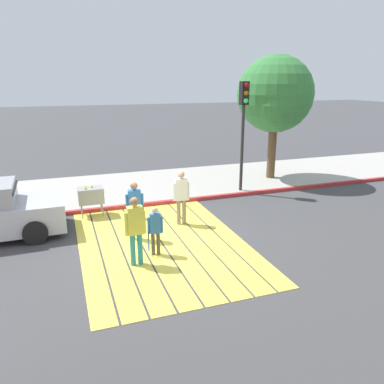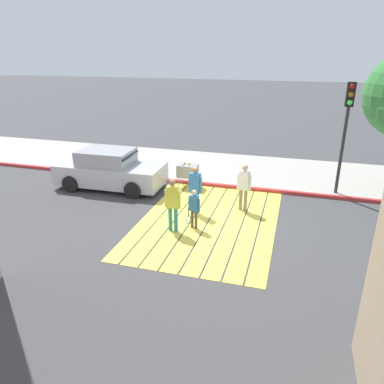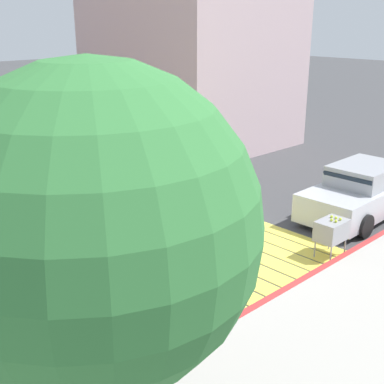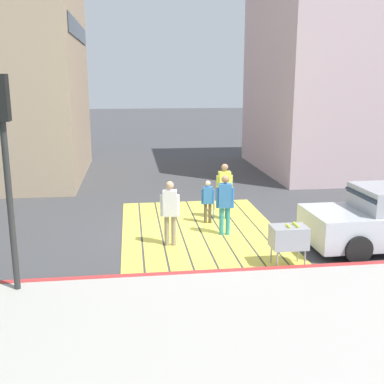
{
  "view_description": "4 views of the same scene",
  "coord_description": "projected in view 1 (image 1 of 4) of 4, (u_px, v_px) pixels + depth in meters",
  "views": [
    {
      "loc": [
        9.11,
        -2.37,
        4.29
      ],
      "look_at": [
        -0.59,
        1.07,
        1.2
      ],
      "focal_mm": 35.03,
      "sensor_mm": 36.0,
      "label": 1
    },
    {
      "loc": [
        10.54,
        2.51,
        5.28
      ],
      "look_at": [
        0.34,
        -0.47,
        1.11
      ],
      "focal_mm": 34.06,
      "sensor_mm": 36.0,
      "label": 2
    },
    {
      "loc": [
        -8.86,
        8.77,
        5.61
      ],
      "look_at": [
        0.4,
        -0.03,
        1.23
      ],
      "focal_mm": 47.81,
      "sensor_mm": 36.0,
      "label": 3
    },
    {
      "loc": [
        -12.58,
        1.87,
        4.12
      ],
      "look_at": [
        -0.7,
        0.31,
        1.28
      ],
      "focal_mm": 44.01,
      "sensor_mm": 36.0,
      "label": 4
    }
  ],
  "objects": [
    {
      "name": "ground_plane",
      "position": [
        162.0,
        244.0,
        10.22
      ],
      "size": [
        120.0,
        120.0,
        0.0
      ],
      "primitive_type": "plane",
      "color": "#424244"
    },
    {
      "name": "tennis_ball_cart",
      "position": [
        91.0,
        195.0,
        12.13
      ],
      "size": [
        0.56,
        0.8,
        1.02
      ],
      "color": "#99999E",
      "rests_on": "ground"
    },
    {
      "name": "street_tree",
      "position": [
        275.0,
        96.0,
        15.58
      ],
      "size": [
        3.2,
        3.2,
        5.32
      ],
      "color": "brown",
      "rests_on": "ground"
    },
    {
      "name": "traffic_light_corner",
      "position": [
        244.0,
        115.0,
        13.91
      ],
      "size": [
        0.39,
        0.28,
        4.24
      ],
      "color": "#2D2D2D",
      "rests_on": "ground"
    },
    {
      "name": "crosswalk_stripes",
      "position": [
        162.0,
        243.0,
        10.22
      ],
      "size": [
        6.4,
        4.35,
        0.01
      ],
      "color": "#EAD64C",
      "rests_on": "ground"
    },
    {
      "name": "pedestrian_child_with_racket",
      "position": [
        155.0,
        228.0,
        9.36
      ],
      "size": [
        0.28,
        0.41,
        1.29
      ],
      "color": "brown",
      "rests_on": "ground"
    },
    {
      "name": "sidewalk_west",
      "position": [
        126.0,
        188.0,
        15.26
      ],
      "size": [
        4.8,
        40.0,
        0.12
      ],
      "primitive_type": "cube",
      "color": "#ADA8A0",
      "rests_on": "ground"
    },
    {
      "name": "curb_painted",
      "position": [
        138.0,
        205.0,
        13.13
      ],
      "size": [
        0.16,
        40.0,
        0.13
      ],
      "primitive_type": "cube",
      "color": "#BC3333",
      "rests_on": "ground"
    },
    {
      "name": "pedestrian_adult_side",
      "position": [
        181.0,
        194.0,
        11.31
      ],
      "size": [
        0.26,
        0.49,
        1.69
      ],
      "color": "gray",
      "rests_on": "ground"
    },
    {
      "name": "pedestrian_adult_trailing",
      "position": [
        135.0,
        207.0,
        10.22
      ],
      "size": [
        0.26,
        0.48,
        1.66
      ],
      "color": "teal",
      "rests_on": "ground"
    },
    {
      "name": "pedestrian_adult_lead",
      "position": [
        135.0,
        226.0,
        8.77
      ],
      "size": [
        0.24,
        0.5,
        1.71
      ],
      "color": "teal",
      "rests_on": "ground"
    }
  ]
}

